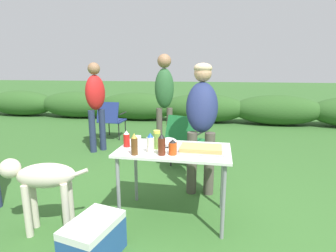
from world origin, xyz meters
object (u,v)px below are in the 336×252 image
relish_jar (157,140)px  hot_sauce_bottle (173,147)px  camp_chair_near_hedge (111,118)px  standing_person_in_navy_coat (96,99)px  beer_bottle (134,145)px  bbq_sauce_bottle (162,145)px  mayo_bottle (150,143)px  mixing_bowl (168,142)px  ketchup_bottle (127,139)px  folding_table (174,156)px  camp_chair_green_behind_table (185,138)px  standing_person_in_gray_fleece (202,114)px  cooler_box (94,240)px  standing_person_in_dark_puffer (164,94)px  dog (41,180)px  food_tray (201,149)px  paper_cup_stack (137,143)px  plate_stack (144,143)px

relish_jar → hot_sauce_bottle: (0.19, -0.15, -0.02)m
hot_sauce_bottle → camp_chair_near_hedge: size_ratio=0.18×
standing_person_in_navy_coat → beer_bottle: bearing=-109.4°
bbq_sauce_bottle → mayo_bottle: bbq_sauce_bottle is taller
mixing_bowl → ketchup_bottle: (-0.41, -0.09, 0.03)m
folding_table → camp_chair_green_behind_table: bearing=92.9°
folding_table → mayo_bottle: bearing=-142.1°
hot_sauce_bottle → relish_jar: bearing=140.3°
beer_bottle → standing_person_in_gray_fleece: standing_person_in_gray_fleece is taller
bbq_sauce_bottle → camp_chair_near_hedge: bearing=120.5°
standing_person_in_gray_fleece → cooler_box: bearing=-121.1°
beer_bottle → camp_chair_green_behind_table: beer_bottle is taller
folding_table → standing_person_in_gray_fleece: 0.80m
hot_sauce_bottle → standing_person_in_dark_puffer: size_ratio=0.08×
ketchup_bottle → standing_person_in_dark_puffer: size_ratio=0.10×
dog → camp_chair_near_hedge: bearing=-4.2°
beer_bottle → food_tray: bearing=18.3°
mixing_bowl → camp_chair_near_hedge: bearing=123.1°
ketchup_bottle → camp_chair_near_hedge: bearing=116.0°
mixing_bowl → beer_bottle: beer_bottle is taller
cooler_box → beer_bottle: bearing=-11.0°
camp_chair_green_behind_table → relish_jar: bearing=-73.7°
folding_table → mayo_bottle: 0.30m
food_tray → mayo_bottle: bearing=-167.3°
food_tray → hot_sauce_bottle: (-0.25, -0.13, 0.04)m
camp_chair_green_behind_table → cooler_box: size_ratio=1.56×
food_tray → paper_cup_stack: paper_cup_stack is taller
beer_bottle → camp_chair_green_behind_table: size_ratio=0.24×
cooler_box → ketchup_bottle: bearing=7.9°
mixing_bowl → standing_person_in_gray_fleece: size_ratio=0.12×
bbq_sauce_bottle → mixing_bowl: bearing=88.0°
dog → ketchup_bottle: bearing=-72.3°
standing_person_in_dark_puffer → mayo_bottle: bearing=-97.7°
plate_stack → cooler_box: plate_stack is taller
standing_person_in_gray_fleece → dog: size_ratio=1.97×
bbq_sauce_bottle → relish_jar: (-0.09, 0.18, -0.01)m
food_tray → beer_bottle: beer_bottle is taller
relish_jar → dog: relish_jar is taller
plate_stack → hot_sauce_bottle: size_ratio=1.44×
ketchup_bottle → relish_jar: size_ratio=0.91×
plate_stack → standing_person_in_dark_puffer: size_ratio=0.12×
bbq_sauce_bottle → dog: 1.15m
paper_cup_stack → standing_person_in_navy_coat: bearing=125.0°
standing_person_in_dark_puffer → camp_chair_near_hedge: standing_person_in_dark_puffer is taller
beer_bottle → hot_sauce_bottle: bearing=11.4°
standing_person_in_navy_coat → mixing_bowl: bearing=-100.7°
mixing_bowl → relish_jar: size_ratio=0.99×
food_tray → bbq_sauce_bottle: size_ratio=2.14×
hot_sauce_bottle → paper_cup_stack: bearing=164.6°
mixing_bowl → standing_person_in_dark_puffer: (-0.44, 1.91, 0.30)m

